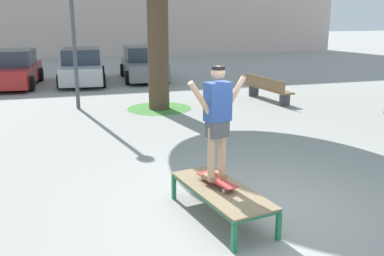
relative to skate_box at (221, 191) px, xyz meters
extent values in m
plane|color=#999993|center=(0.63, 0.10, -0.41)|extent=(120.00, 120.00, 0.00)
cube|color=#237A4C|center=(-0.51, 0.84, -0.22)|extent=(0.07, 0.07, 0.38)
cube|color=#237A4C|center=(0.18, 0.97, -0.22)|extent=(0.07, 0.07, 0.38)
cube|color=#237A4C|center=(-0.18, -0.97, -0.22)|extent=(0.07, 0.07, 0.38)
cube|color=#237A4C|center=(0.51, -0.84, -0.22)|extent=(0.07, 0.07, 0.38)
cylinder|color=#237A4C|center=(-0.34, -0.06, -0.01)|extent=(0.38, 1.88, 0.05)
cylinder|color=#237A4C|center=(0.34, 0.06, -0.01)|extent=(0.38, 1.88, 0.05)
cylinder|color=#237A4C|center=(-0.16, 0.91, -0.01)|extent=(0.76, 0.18, 0.05)
cylinder|color=#237A4C|center=(0.16, -0.91, -0.01)|extent=(0.76, 0.18, 0.05)
cube|color=#847051|center=(0.00, 0.00, 0.03)|extent=(1.08, 2.00, 0.03)
cube|color=#B23333|center=(-0.02, 0.14, 0.13)|extent=(0.42, 0.82, 0.02)
cylinder|color=silver|center=(-0.18, 0.39, 0.07)|extent=(0.04, 0.06, 0.06)
cylinder|color=silver|center=(-0.03, 0.43, 0.07)|extent=(0.04, 0.06, 0.06)
cylinder|color=silver|center=(-0.02, -0.15, 0.07)|extent=(0.04, 0.06, 0.06)
cylinder|color=silver|center=(0.13, -0.11, 0.07)|extent=(0.04, 0.06, 0.06)
cylinder|color=tan|center=(-0.12, 0.11, 0.55)|extent=(0.11, 0.11, 0.82)
cube|color=#99704C|center=(-0.13, 0.16, 0.17)|extent=(0.16, 0.26, 0.07)
cylinder|color=tan|center=(0.07, 0.17, 0.55)|extent=(0.11, 0.11, 0.82)
cube|color=#99704C|center=(0.06, 0.22, 0.17)|extent=(0.16, 0.26, 0.07)
cube|color=#4C4C51|center=(-0.02, 0.14, 0.92)|extent=(0.34, 0.28, 0.24)
cube|color=#2D4C99|center=(-0.02, 0.14, 1.32)|extent=(0.41, 0.31, 0.56)
cylinder|color=tan|center=(-0.31, 0.05, 1.40)|extent=(0.40, 0.19, 0.52)
cylinder|color=tan|center=(0.26, 0.23, 1.40)|extent=(0.40, 0.19, 0.52)
sphere|color=tan|center=(-0.02, 0.14, 1.73)|extent=(0.20, 0.20, 0.20)
cylinder|color=black|center=(-0.02, 0.14, 1.80)|extent=(0.19, 0.19, 0.05)
cylinder|color=brown|center=(0.78, 7.75, 1.91)|extent=(0.65, 0.65, 4.66)
cylinder|color=#47893D|center=(0.78, 7.75, -0.41)|extent=(2.06, 2.06, 0.01)
cube|color=red|center=(-4.05, 13.75, 0.10)|extent=(2.09, 4.34, 0.70)
cube|color=#2D3847|center=(-4.04, 13.90, 0.77)|extent=(1.75, 2.24, 0.64)
cylinder|color=black|center=(-3.33, 12.37, -0.11)|extent=(0.28, 0.62, 0.60)
cylinder|color=black|center=(-3.08, 14.96, -0.11)|extent=(0.28, 0.62, 0.60)
cylinder|color=black|center=(-4.77, 15.13, -0.11)|extent=(0.28, 0.62, 0.60)
cube|color=#B7BABF|center=(-1.29, 13.77, 0.10)|extent=(2.03, 4.32, 0.70)
cube|color=#2D3847|center=(-1.28, 13.91, 0.77)|extent=(1.72, 2.22, 0.64)
cylinder|color=black|center=(-0.55, 12.40, -0.11)|extent=(0.27, 0.62, 0.60)
cylinder|color=black|center=(-2.24, 12.53, -0.11)|extent=(0.27, 0.62, 0.60)
cylinder|color=black|center=(-0.34, 15.00, -0.11)|extent=(0.27, 0.62, 0.60)
cylinder|color=black|center=(-2.04, 15.13, -0.11)|extent=(0.27, 0.62, 0.60)
cube|color=slate|center=(1.46, 14.10, 0.10)|extent=(1.93, 4.29, 0.70)
cube|color=#2D3847|center=(1.47, 14.25, 0.77)|extent=(1.67, 2.18, 0.64)
cylinder|color=black|center=(2.24, 12.75, -0.11)|extent=(0.25, 0.61, 0.60)
cylinder|color=black|center=(0.54, 12.85, -0.11)|extent=(0.25, 0.61, 0.60)
cylinder|color=black|center=(2.38, 15.35, -0.11)|extent=(0.25, 0.61, 0.60)
cylinder|color=black|center=(0.69, 15.45, -0.11)|extent=(0.25, 0.61, 0.60)
cube|color=brown|center=(4.70, 7.93, 0.02)|extent=(0.73, 2.44, 0.06)
cube|color=brown|center=(4.51, 7.90, 0.24)|extent=(0.34, 2.39, 0.36)
cube|color=#424247|center=(4.59, 8.88, -0.21)|extent=(0.38, 0.13, 0.40)
cube|color=#424247|center=(4.82, 6.98, -0.21)|extent=(0.38, 0.13, 0.40)
cylinder|color=#4C4C51|center=(-1.70, 8.51, 2.34)|extent=(0.12, 0.12, 5.50)
camera|label=1|loc=(-2.11, -5.55, 2.54)|focal=40.52mm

